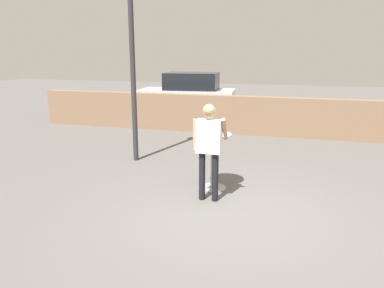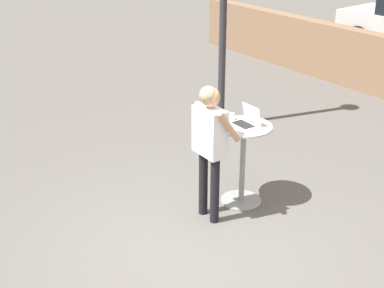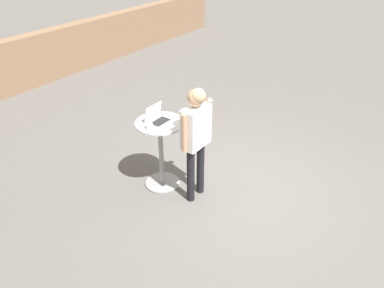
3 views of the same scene
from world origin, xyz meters
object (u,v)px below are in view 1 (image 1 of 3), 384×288
object	(u,v)px
laptop	(213,131)
coffee_mug	(201,131)
cafe_table	(213,156)
parked_car_near_street	(188,94)
standing_person	(209,140)
street_lamp	(132,36)

from	to	relation	value
laptop	coffee_mug	xyz separation A→B (m)	(-0.23, -0.05, -0.01)
cafe_table	laptop	distance (m)	0.48
cafe_table	parked_car_near_street	world-z (taller)	parked_car_near_street
standing_person	laptop	bearing A→B (deg)	95.85
coffee_mug	standing_person	world-z (taller)	standing_person
coffee_mug	street_lamp	xyz separation A→B (m)	(-1.98, 1.39, 1.76)
coffee_mug	laptop	bearing A→B (deg)	12.30
standing_person	parked_car_near_street	world-z (taller)	parked_car_near_street
standing_person	parked_car_near_street	size ratio (longest dim) A/B	0.43
cafe_table	laptop	xyz separation A→B (m)	(0.00, 0.03, 0.48)
laptop	coffee_mug	size ratio (longest dim) A/B	2.77
cafe_table	street_lamp	xyz separation A→B (m)	(-2.21, 1.38, 2.23)
cafe_table	standing_person	distance (m)	0.73
laptop	coffee_mug	distance (m)	0.24
cafe_table	parked_car_near_street	size ratio (longest dim) A/B	0.27
parked_car_near_street	street_lamp	distance (m)	7.17
standing_person	street_lamp	xyz separation A→B (m)	(-2.27, 1.96, 1.79)
laptop	standing_person	bearing A→B (deg)	-84.15
laptop	cafe_table	bearing A→B (deg)	-91.38
laptop	street_lamp	bearing A→B (deg)	148.68
parked_car_near_street	street_lamp	world-z (taller)	street_lamp
cafe_table	laptop	bearing A→B (deg)	88.62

